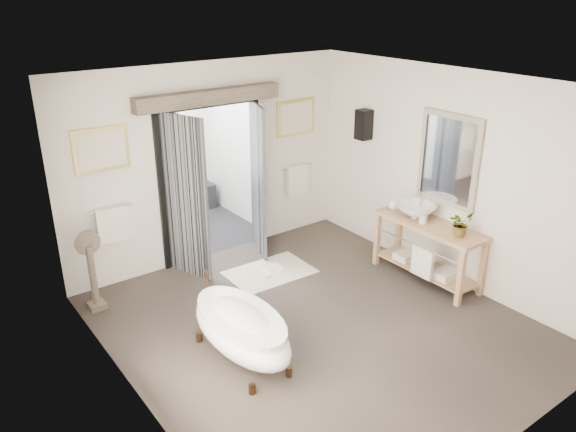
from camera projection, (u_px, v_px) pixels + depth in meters
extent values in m
plane|color=#433A32|center=(317.00, 326.00, 6.84)|extent=(5.00, 5.00, 0.00)
cube|color=beige|center=(522.00, 313.00, 4.44)|extent=(4.50, 0.02, 2.90)
cube|color=beige|center=(128.00, 273.00, 5.05)|extent=(0.02, 5.00, 2.90)
cube|color=beige|center=(449.00, 178.00, 7.53)|extent=(0.02, 5.00, 2.90)
cube|color=beige|center=(107.00, 184.00, 7.30)|extent=(1.45, 0.02, 2.90)
cube|color=beige|center=(293.00, 146.00, 8.98)|extent=(1.45, 0.02, 2.90)
cube|color=beige|center=(205.00, 83.00, 7.70)|extent=(1.60, 0.02, 0.60)
cube|color=silver|center=(323.00, 85.00, 5.73)|extent=(4.50, 5.00, 0.02)
cube|color=silver|center=(162.00, 309.00, 4.67)|extent=(0.02, 2.20, 2.70)
cube|color=#A09180|center=(449.00, 160.00, 7.43)|extent=(0.05, 0.95, 1.25)
cube|color=silver|center=(447.00, 160.00, 7.42)|extent=(0.01, 0.80, 1.10)
cube|color=black|center=(364.00, 125.00, 8.44)|extent=(0.20, 0.20, 0.45)
sphere|color=#FFCC8C|center=(364.00, 125.00, 8.44)|extent=(0.10, 0.10, 0.10)
cube|color=black|center=(185.00, 232.00, 9.43)|extent=(2.20, 2.00, 0.01)
cube|color=silver|center=(174.00, 81.00, 8.48)|extent=(2.20, 2.00, 0.02)
cube|color=white|center=(153.00, 147.00, 9.70)|extent=(2.20, 0.02, 2.50)
cube|color=white|center=(113.00, 173.00, 8.35)|extent=(0.02, 2.00, 2.50)
cube|color=white|center=(238.00, 149.00, 9.57)|extent=(0.02, 2.00, 2.50)
cube|color=black|center=(163.00, 205.00, 9.96)|extent=(2.00, 0.35, 0.45)
cylinder|color=silver|center=(130.00, 131.00, 9.32)|extent=(0.40, 0.03, 0.40)
cylinder|color=silver|center=(174.00, 124.00, 9.76)|extent=(0.40, 0.03, 0.40)
cube|color=black|center=(161.00, 194.00, 7.81)|extent=(0.07, 0.10, 2.30)
cube|color=black|center=(256.00, 173.00, 8.70)|extent=(0.07, 0.10, 2.30)
cube|color=black|center=(207.00, 105.00, 7.82)|extent=(1.67, 0.10, 0.07)
cube|color=black|center=(185.00, 198.00, 7.67)|extent=(0.31, 0.77, 2.30)
cube|color=black|center=(258.00, 181.00, 8.33)|extent=(0.31, 0.77, 2.30)
cube|color=#746753|center=(210.00, 97.00, 7.70)|extent=(2.20, 0.20, 0.20)
cube|color=#CCB85B|center=(101.00, 150.00, 7.09)|extent=(0.72, 0.03, 0.57)
cube|color=beige|center=(102.00, 150.00, 7.08)|extent=(0.62, 0.01, 0.47)
cube|color=#CCB85B|center=(296.00, 117.00, 8.80)|extent=(0.72, 0.03, 0.57)
cube|color=beige|center=(296.00, 118.00, 8.79)|extent=(0.62, 0.01, 0.47)
cylinder|color=silver|center=(110.00, 209.00, 7.37)|extent=(0.60, 0.02, 0.02)
cube|color=white|center=(113.00, 225.00, 7.44)|extent=(0.42, 0.08, 0.48)
cylinder|color=silver|center=(297.00, 167.00, 9.08)|extent=(0.60, 0.02, 0.02)
cube|color=white|center=(298.00, 180.00, 9.15)|extent=(0.42, 0.08, 0.48)
cylinder|color=#3C2716|center=(252.00, 389.00, 5.69)|extent=(0.07, 0.07, 0.11)
cylinder|color=#3C2716|center=(289.00, 371.00, 5.95)|extent=(0.07, 0.07, 0.11)
cylinder|color=#3C2716|center=(199.00, 337.00, 6.52)|extent=(0.07, 0.07, 0.11)
cylinder|color=#3C2716|center=(233.00, 324.00, 6.78)|extent=(0.07, 0.07, 0.11)
ellipsoid|color=white|center=(241.00, 330.00, 6.12)|extent=(0.71, 1.59, 0.51)
cylinder|color=#3C2716|center=(207.00, 279.00, 6.54)|extent=(0.03, 0.03, 0.21)
cube|color=tan|center=(461.00, 277.00, 7.11)|extent=(0.07, 0.07, 0.85)
cube|color=tan|center=(483.00, 267.00, 7.36)|extent=(0.07, 0.07, 0.85)
cube|color=tan|center=(377.00, 238.00, 8.20)|extent=(0.07, 0.07, 0.85)
cube|color=tan|center=(399.00, 230.00, 8.46)|extent=(0.07, 0.07, 0.85)
cube|color=tan|center=(430.00, 225.00, 7.63)|extent=(0.55, 1.60, 0.05)
cube|color=tan|center=(425.00, 268.00, 7.88)|extent=(0.45, 1.50, 0.03)
cylinder|color=silver|center=(415.00, 245.00, 7.57)|extent=(0.02, 1.40, 0.02)
cube|color=white|center=(422.00, 262.00, 7.53)|extent=(0.06, 0.34, 0.42)
cube|color=white|center=(446.00, 274.00, 7.60)|extent=(0.35, 0.25, 0.10)
cube|color=white|center=(407.00, 255.00, 8.12)|extent=(0.35, 0.25, 0.10)
cube|color=#746753|center=(97.00, 305.00, 7.20)|extent=(0.21, 0.21, 0.08)
cylinder|color=#746753|center=(93.00, 276.00, 7.03)|extent=(0.09, 0.09, 0.80)
cylinder|color=silver|center=(87.00, 242.00, 6.88)|extent=(0.28, 0.02, 0.28)
cylinder|color=#746753|center=(88.00, 243.00, 6.86)|extent=(0.32, 0.01, 0.32)
cube|color=beige|center=(270.00, 272.00, 8.10)|extent=(1.22, 0.83, 0.01)
cube|color=silver|center=(265.00, 273.00, 8.01)|extent=(0.13, 0.27, 0.05)
cube|color=silver|center=(279.00, 268.00, 8.14)|extent=(0.13, 0.27, 0.05)
imported|color=white|center=(416.00, 211.00, 7.77)|extent=(0.74, 0.74, 0.19)
imported|color=gray|center=(461.00, 223.00, 7.19)|extent=(0.33, 0.29, 0.33)
imported|color=gray|center=(423.00, 217.00, 7.58)|extent=(0.10, 0.11, 0.19)
imported|color=gray|center=(393.00, 203.00, 8.06)|extent=(0.15, 0.15, 0.18)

